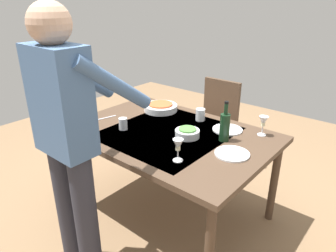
# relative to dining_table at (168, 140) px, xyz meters

# --- Properties ---
(ground_plane) EXTENTS (6.00, 6.00, 0.00)m
(ground_plane) POSITION_rel_dining_table_xyz_m (0.00, 0.00, -0.67)
(ground_plane) COLOR #846647
(dining_table) EXTENTS (1.54, 1.07, 0.74)m
(dining_table) POSITION_rel_dining_table_xyz_m (0.00, 0.00, 0.00)
(dining_table) COLOR #4C3828
(dining_table) RESTS_ON ground_plane
(chair_near) EXTENTS (0.40, 0.40, 0.91)m
(chair_near) POSITION_rel_dining_table_xyz_m (0.14, -0.92, -0.14)
(chair_near) COLOR #352114
(chair_near) RESTS_ON ground_plane
(person_server) EXTENTS (0.42, 0.61, 1.69)m
(person_server) POSITION_rel_dining_table_xyz_m (0.07, 0.80, 0.29)
(person_server) COLOR #2D2D38
(person_server) RESTS_ON ground_plane
(wine_bottle) EXTENTS (0.07, 0.07, 0.30)m
(wine_bottle) POSITION_rel_dining_table_xyz_m (-0.40, -0.15, 0.18)
(wine_bottle) COLOR black
(wine_bottle) RESTS_ON dining_table
(wine_glass_left) EXTENTS (0.07, 0.07, 0.15)m
(wine_glass_left) POSITION_rel_dining_table_xyz_m (-0.33, 0.30, 0.17)
(wine_glass_left) COLOR white
(wine_glass_left) RESTS_ON dining_table
(wine_glass_right) EXTENTS (0.07, 0.07, 0.15)m
(wine_glass_right) POSITION_rel_dining_table_xyz_m (-0.57, -0.41, 0.17)
(wine_glass_right) COLOR white
(wine_glass_right) RESTS_ON dining_table
(water_cup_near_left) EXTENTS (0.08, 0.08, 0.10)m
(water_cup_near_left) POSITION_rel_dining_table_xyz_m (-0.05, -0.36, 0.12)
(water_cup_near_left) COLOR silver
(water_cup_near_left) RESTS_ON dining_table
(water_cup_near_right) EXTENTS (0.07, 0.07, 0.09)m
(water_cup_near_right) POSITION_rel_dining_table_xyz_m (0.30, 0.18, 0.11)
(water_cup_near_right) COLOR silver
(water_cup_near_right) RESTS_ON dining_table
(serving_bowl_pasta) EXTENTS (0.30, 0.30, 0.07)m
(serving_bowl_pasta) POSITION_rel_dining_table_xyz_m (0.36, -0.32, 0.10)
(serving_bowl_pasta) COLOR silver
(serving_bowl_pasta) RESTS_ON dining_table
(side_bowl_salad) EXTENTS (0.18, 0.18, 0.07)m
(side_bowl_salad) POSITION_rel_dining_table_xyz_m (-0.16, -0.03, 0.10)
(side_bowl_salad) COLOR silver
(side_bowl_salad) RESTS_ON dining_table
(dinner_plate_near) EXTENTS (0.23, 0.23, 0.01)m
(dinner_plate_near) POSITION_rel_dining_table_xyz_m (-0.55, 0.01, 0.07)
(dinner_plate_near) COLOR silver
(dinner_plate_near) RESTS_ON dining_table
(dinner_plate_far) EXTENTS (0.23, 0.23, 0.01)m
(dinner_plate_far) POSITION_rel_dining_table_xyz_m (-0.33, -0.32, 0.07)
(dinner_plate_far) COLOR silver
(dinner_plate_far) RESTS_ON dining_table
(table_knife) EXTENTS (0.06, 0.20, 0.00)m
(table_knife) POSITION_rel_dining_table_xyz_m (0.59, 0.13, 0.07)
(table_knife) COLOR silver
(table_knife) RESTS_ON dining_table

